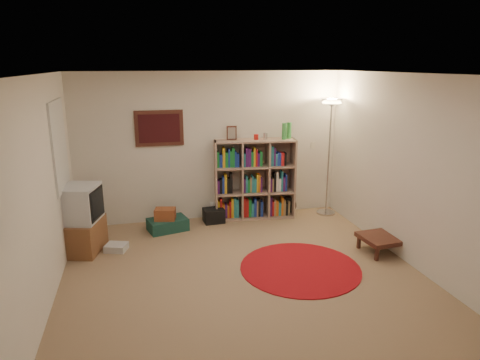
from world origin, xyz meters
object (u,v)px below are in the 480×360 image
object	(u,v)px
floor_fan	(288,206)
tv_stand	(82,220)
suitcase	(168,224)
bookshelf	(253,180)
floor_lamp	(331,119)
side_table	(381,239)

from	to	relation	value
floor_fan	tv_stand	distance (m)	3.44
tv_stand	floor_fan	bearing A→B (deg)	27.97
floor_fan	suitcase	bearing A→B (deg)	-156.73
bookshelf	floor_lamp	xyz separation A→B (m)	(1.32, -0.15, 1.03)
suitcase	side_table	size ratio (longest dim) A/B	1.18
bookshelf	tv_stand	xyz separation A→B (m)	(-2.74, -0.81, -0.20)
tv_stand	side_table	xyz separation A→B (m)	(4.11, -1.05, -0.26)
floor_fan	tv_stand	size ratio (longest dim) A/B	0.35
floor_fan	tv_stand	world-z (taller)	tv_stand
suitcase	side_table	distance (m)	3.29
floor_lamp	tv_stand	world-z (taller)	floor_lamp
floor_fan	suitcase	distance (m)	2.14
bookshelf	suitcase	bearing A→B (deg)	-162.97
floor_fan	suitcase	size ratio (longest dim) A/B	0.50
bookshelf	floor_lamp	bearing A→B (deg)	-0.27
floor_fan	suitcase	world-z (taller)	floor_fan
floor_lamp	suitcase	bearing A→B (deg)	-177.34
bookshelf	side_table	xyz separation A→B (m)	(1.38, -1.86, -0.46)
side_table	suitcase	bearing A→B (deg)	151.44
floor_fan	side_table	size ratio (longest dim) A/B	0.60
suitcase	side_table	bearing A→B (deg)	-42.57
floor_fan	side_table	distance (m)	1.94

